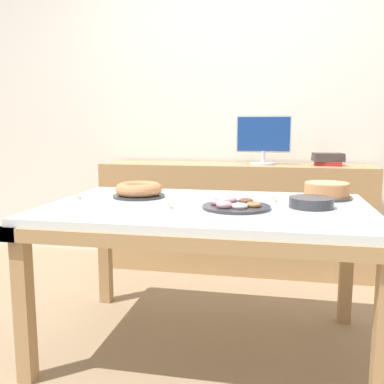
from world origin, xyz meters
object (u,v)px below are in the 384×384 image
Objects in this scene: cake_golden_bundt at (139,190)px; tealight_right_edge at (169,206)px; tealight_near_front at (273,200)px; pastry_platter at (235,206)px; book_stack at (328,159)px; cake_chocolate_round at (327,191)px; plate_stack at (311,202)px; tealight_centre at (78,197)px; computer_monitor at (263,140)px.

tealight_right_edge is at bearing -49.90° from cake_golden_bundt.
cake_golden_bundt reaches higher than tealight_near_front.
book_stack is at bearing 67.79° from pastry_platter.
cake_golden_bundt is 0.60m from pastry_platter.
cake_chocolate_round reaches higher than plate_stack.
cake_golden_bundt is 7.13× the size of tealight_right_edge.
tealight_centre is at bearing -173.11° from tealight_near_front.
tealight_right_edge is 0.57m from tealight_centre.
pastry_platter is at bearing 11.36° from tealight_right_edge.
book_stack is 1.00m from cake_chocolate_round.
plate_stack reaches higher than tealight_centre.
computer_monitor is at bearing -179.84° from book_stack.
book_stack is at bearing 80.80° from plate_stack.
cake_chocolate_round is at bearing 12.67° from tealight_centre.
cake_chocolate_round is 0.89m from tealight_right_edge.
tealight_centre is at bearing 179.86° from plate_stack.
computer_monitor is at bearing 75.04° from tealight_right_edge.
tealight_right_edge is at bearing -104.96° from computer_monitor.
pastry_platter is (-0.08, -1.38, -0.27)m from computer_monitor.
pastry_platter is at bearing -165.50° from plate_stack.
book_stack reaches higher than cake_golden_bundt.
tealight_right_edge is at bearing -149.87° from tealight_near_front.
cake_chocolate_round is 6.69× the size of tealight_centre.
tealight_centre is (-1.21, 0.00, -0.01)m from plate_stack.
cake_golden_bundt is (-1.12, -1.15, -0.10)m from book_stack.
plate_stack reaches higher than tealight_near_front.
cake_chocolate_round is at bearing 40.46° from pastry_platter.
cake_chocolate_round is at bearing 71.13° from plate_stack.
cake_chocolate_round is at bearing 30.55° from tealight_right_edge.
cake_golden_bundt is at bearing -134.23° from book_stack.
computer_monitor is at bearing 61.18° from cake_golden_bundt.
plate_stack is (-0.10, -0.30, -0.02)m from cake_chocolate_round.
tealight_centre is (-1.03, -0.12, 0.00)m from tealight_near_front.
plate_stack is at bearing -99.20° from book_stack.
plate_stack is at bearing -108.87° from cake_chocolate_round.
tealight_right_edge is 1.00× the size of tealight_near_front.
pastry_platter is (-0.46, -0.39, -0.03)m from cake_chocolate_round.
cake_chocolate_round is (0.38, -0.99, -0.24)m from computer_monitor.
tealight_right_edge is at bearing -149.45° from cake_chocolate_round.
computer_monitor is 10.60× the size of tealight_near_front.
computer_monitor is 1.41m from pastry_platter.
book_stack is at bearing 58.84° from tealight_right_edge.
tealight_right_edge is (-0.66, -0.15, -0.01)m from plate_stack.
plate_stack reaches higher than pastry_platter.
tealight_near_front is (-0.39, -1.16, -0.13)m from book_stack.
book_stack is 1.50m from pastry_platter.
tealight_centre is (-1.31, -0.29, -0.03)m from cake_chocolate_round.
tealight_right_edge is (0.25, -0.29, -0.03)m from cake_golden_bundt.
cake_golden_bundt is at bearing -171.10° from cake_chocolate_round.
plate_stack is 0.22m from tealight_near_front.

